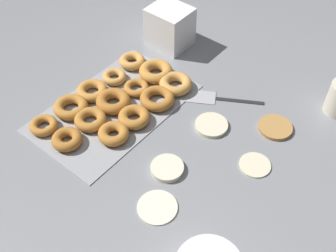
{
  "coord_description": "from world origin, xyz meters",
  "views": [
    {
      "loc": [
        0.67,
        0.45,
        0.94
      ],
      "look_at": [
        0.02,
        -0.08,
        0.04
      ],
      "focal_mm": 45.0,
      "sensor_mm": 36.0,
      "label": 1
    }
  ],
  "objects_px": {
    "donut_tray": "(119,100)",
    "spatula": "(205,97)",
    "pancake_0": "(168,169)",
    "pancake_4": "(157,207)",
    "container_stack": "(170,27)",
    "pancake_3": "(255,164)",
    "pancake_2": "(275,127)",
    "pancake_1": "(213,126)"
  },
  "relations": [
    {
      "from": "donut_tray",
      "to": "spatula",
      "type": "xyz_separation_m",
      "value": [
        -0.2,
        0.2,
        -0.02
      ]
    },
    {
      "from": "pancake_0",
      "to": "pancake_4",
      "type": "relative_size",
      "value": 0.88
    },
    {
      "from": "container_stack",
      "to": "spatula",
      "type": "distance_m",
      "value": 0.32
    },
    {
      "from": "spatula",
      "to": "container_stack",
      "type": "bearing_deg",
      "value": -59.97
    },
    {
      "from": "pancake_4",
      "to": "container_stack",
      "type": "distance_m",
      "value": 0.71
    },
    {
      "from": "pancake_4",
      "to": "container_stack",
      "type": "height_order",
      "value": "container_stack"
    },
    {
      "from": "pancake_3",
      "to": "pancake_4",
      "type": "xyz_separation_m",
      "value": [
        0.28,
        -0.12,
        -0.0
      ]
    },
    {
      "from": "donut_tray",
      "to": "spatula",
      "type": "relative_size",
      "value": 1.95
    },
    {
      "from": "pancake_4",
      "to": "spatula",
      "type": "distance_m",
      "value": 0.44
    },
    {
      "from": "pancake_4",
      "to": "container_stack",
      "type": "bearing_deg",
      "value": -143.51
    },
    {
      "from": "pancake_2",
      "to": "donut_tray",
      "type": "relative_size",
      "value": 0.2
    },
    {
      "from": "pancake_1",
      "to": "pancake_3",
      "type": "xyz_separation_m",
      "value": [
        0.04,
        0.18,
        -0.0
      ]
    },
    {
      "from": "pancake_1",
      "to": "container_stack",
      "type": "distance_m",
      "value": 0.45
    },
    {
      "from": "pancake_0",
      "to": "container_stack",
      "type": "xyz_separation_m",
      "value": [
        -0.46,
        -0.37,
        0.07
      ]
    },
    {
      "from": "pancake_1",
      "to": "container_stack",
      "type": "relative_size",
      "value": 0.69
    },
    {
      "from": "pancake_1",
      "to": "pancake_2",
      "type": "relative_size",
      "value": 0.98
    },
    {
      "from": "pancake_1",
      "to": "pancake_4",
      "type": "height_order",
      "value": "pancake_1"
    },
    {
      "from": "pancake_2",
      "to": "pancake_1",
      "type": "bearing_deg",
      "value": -52.72
    },
    {
      "from": "pancake_0",
      "to": "spatula",
      "type": "bearing_deg",
      "value": -163.18
    },
    {
      "from": "pancake_1",
      "to": "pancake_4",
      "type": "distance_m",
      "value": 0.33
    },
    {
      "from": "pancake_1",
      "to": "spatula",
      "type": "relative_size",
      "value": 0.38
    },
    {
      "from": "container_stack",
      "to": "pancake_2",
      "type": "bearing_deg",
      "value": 75.66
    },
    {
      "from": "container_stack",
      "to": "pancake_3",
      "type": "bearing_deg",
      "value": 61.82
    },
    {
      "from": "pancake_1",
      "to": "spatula",
      "type": "xyz_separation_m",
      "value": [
        -0.09,
        -0.09,
        -0.0
      ]
    },
    {
      "from": "pancake_0",
      "to": "donut_tray",
      "type": "relative_size",
      "value": 0.18
    },
    {
      "from": "pancake_3",
      "to": "spatula",
      "type": "bearing_deg",
      "value": -116.88
    },
    {
      "from": "donut_tray",
      "to": "spatula",
      "type": "bearing_deg",
      "value": 135.46
    },
    {
      "from": "pancake_3",
      "to": "container_stack",
      "type": "relative_size",
      "value": 0.61
    },
    {
      "from": "pancake_4",
      "to": "spatula",
      "type": "height_order",
      "value": "pancake_4"
    },
    {
      "from": "container_stack",
      "to": "spatula",
      "type": "relative_size",
      "value": 0.55
    },
    {
      "from": "pancake_0",
      "to": "container_stack",
      "type": "relative_size",
      "value": 0.64
    },
    {
      "from": "spatula",
      "to": "pancake_0",
      "type": "bearing_deg",
      "value": 76.27
    },
    {
      "from": "pancake_2",
      "to": "pancake_0",
      "type": "bearing_deg",
      "value": -24.87
    },
    {
      "from": "pancake_0",
      "to": "donut_tray",
      "type": "xyz_separation_m",
      "value": [
        -0.11,
        -0.29,
        0.01
      ]
    },
    {
      "from": "pancake_3",
      "to": "container_stack",
      "type": "distance_m",
      "value": 0.62
    },
    {
      "from": "donut_tray",
      "to": "spatula",
      "type": "distance_m",
      "value": 0.28
    },
    {
      "from": "donut_tray",
      "to": "container_stack",
      "type": "xyz_separation_m",
      "value": [
        -0.35,
        -0.08,
        0.06
      ]
    },
    {
      "from": "pancake_2",
      "to": "spatula",
      "type": "xyz_separation_m",
      "value": [
        0.02,
        -0.24,
        -0.0
      ]
    },
    {
      "from": "container_stack",
      "to": "pancake_0",
      "type": "bearing_deg",
      "value": 38.65
    },
    {
      "from": "spatula",
      "to": "donut_tray",
      "type": "bearing_deg",
      "value": 14.91
    },
    {
      "from": "pancake_1",
      "to": "pancake_4",
      "type": "bearing_deg",
      "value": 9.35
    },
    {
      "from": "pancake_3",
      "to": "donut_tray",
      "type": "distance_m",
      "value": 0.47
    }
  ]
}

